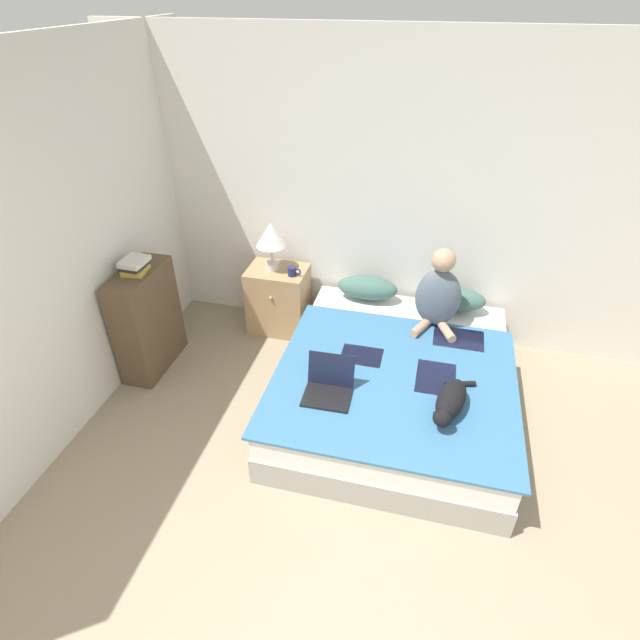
# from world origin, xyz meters

# --- Properties ---
(wall_back) EXTENTS (5.39, 0.05, 2.55)m
(wall_back) POSITION_xyz_m (0.00, 3.26, 1.27)
(wall_back) COLOR silver
(wall_back) RESTS_ON ground_plane
(wall_side) EXTENTS (0.05, 4.23, 2.55)m
(wall_side) POSITION_xyz_m (-2.22, 1.62, 1.27)
(wall_side) COLOR silver
(wall_side) RESTS_ON ground_plane
(bed) EXTENTS (1.71, 1.98, 0.43)m
(bed) POSITION_xyz_m (0.04, 2.19, 0.21)
(bed) COLOR #9E998E
(bed) RESTS_ON ground_plane
(pillow_near) EXTENTS (0.53, 0.25, 0.20)m
(pillow_near) POSITION_xyz_m (-0.33, 3.04, 0.53)
(pillow_near) COLOR #42665B
(pillow_near) RESTS_ON bed
(pillow_far) EXTENTS (0.53, 0.25, 0.20)m
(pillow_far) POSITION_xyz_m (0.42, 3.04, 0.53)
(pillow_far) COLOR #42665B
(pillow_far) RESTS_ON bed
(person_sitting) EXTENTS (0.37, 0.35, 0.68)m
(person_sitting) POSITION_xyz_m (0.28, 2.76, 0.72)
(person_sitting) COLOR slate
(person_sitting) RESTS_ON bed
(cat_tabby) EXTENTS (0.30, 0.57, 0.18)m
(cat_tabby) POSITION_xyz_m (0.43, 1.75, 0.52)
(cat_tabby) COLOR black
(cat_tabby) RESTS_ON bed
(laptop_open) EXTENTS (0.33, 0.31, 0.26)m
(laptop_open) POSITION_xyz_m (-0.38, 1.74, 0.48)
(laptop_open) COLOR black
(laptop_open) RESTS_ON bed
(nightstand) EXTENTS (0.53, 0.42, 0.63)m
(nightstand) POSITION_xyz_m (-1.15, 2.99, 0.32)
(nightstand) COLOR tan
(nightstand) RESTS_ON ground_plane
(table_lamp) EXTENTS (0.27, 0.27, 0.44)m
(table_lamp) POSITION_xyz_m (-1.19, 2.99, 0.95)
(table_lamp) COLOR beige
(table_lamp) RESTS_ON nightstand
(coffee_mug) EXTENTS (0.12, 0.07, 0.08)m
(coffee_mug) POSITION_xyz_m (-0.98, 2.91, 0.67)
(coffee_mug) COLOR navy
(coffee_mug) RESTS_ON nightstand
(bookshelf) EXTENTS (0.26, 0.65, 0.91)m
(bookshelf) POSITION_xyz_m (-2.03, 2.20, 0.45)
(bookshelf) COLOR brown
(bookshelf) RESTS_ON ground_plane
(book_stack_top) EXTENTS (0.19, 0.22, 0.11)m
(book_stack_top) POSITION_xyz_m (-2.03, 2.20, 0.97)
(book_stack_top) COLOR gold
(book_stack_top) RESTS_ON bookshelf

